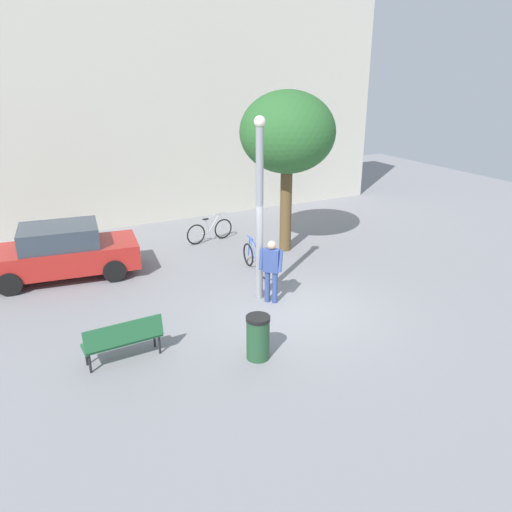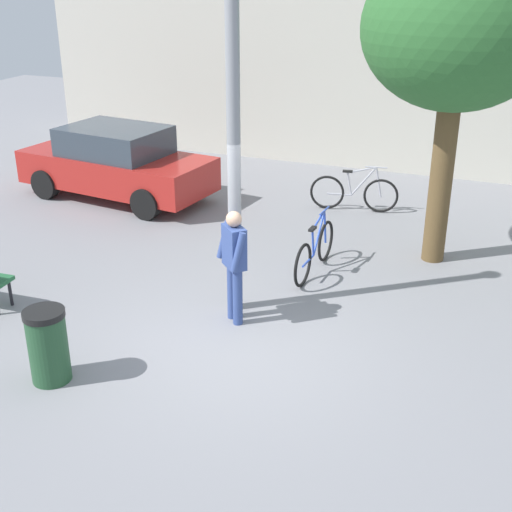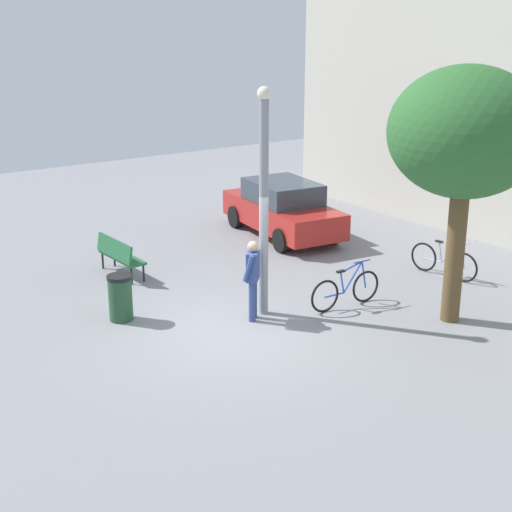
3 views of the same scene
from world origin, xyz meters
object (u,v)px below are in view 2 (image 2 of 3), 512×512
bicycle_silver (354,193)px  trash_bin (48,345)px  parked_car_red (117,163)px  lamppost (234,145)px  person_by_lamppost (234,259)px  bicycle_blue (315,251)px  plaza_tree (458,31)px

bicycle_silver → trash_bin: (-1.97, -7.43, 0.10)m
bicycle_silver → parked_car_red: (-4.98, -1.05, 0.39)m
parked_car_red → trash_bin: parked_car_red is taller
bicycle_silver → parked_car_red: 5.10m
lamppost → person_by_lamppost: lamppost is taller
lamppost → trash_bin: size_ratio=4.86×
trash_bin → parked_car_red: bearing=115.2°
bicycle_blue → trash_bin: bicycle_blue is taller
plaza_tree → parked_car_red: bearing=172.6°
person_by_lamppost → plaza_tree: plaza_tree is taller
plaza_tree → parked_car_red: 7.55m
person_by_lamppost → bicycle_silver: 5.27m
trash_bin → person_by_lamppost: bearing=55.4°
parked_car_red → bicycle_blue: bearing=-22.9°
bicycle_silver → person_by_lamppost: bearing=-94.9°
parked_car_red → trash_bin: bearing=-64.8°
person_by_lamppost → plaza_tree: bearing=54.6°
parked_car_red → trash_bin: 7.06m
lamppost → plaza_tree: bearing=49.5°
person_by_lamppost → trash_bin: person_by_lamppost is taller
parked_car_red → person_by_lamppost: bearing=-42.6°
bicycle_blue → lamppost: bearing=-113.9°
person_by_lamppost → bicycle_blue: size_ratio=0.92×
plaza_tree → person_by_lamppost: bearing=-125.4°
person_by_lamppost → parked_car_red: person_by_lamppost is taller
plaza_tree → bicycle_blue: bearing=-144.0°
bicycle_silver → plaza_tree: bearing=-45.7°
lamppost → trash_bin: (-1.38, -2.59, -2.00)m
lamppost → plaza_tree: plaza_tree is taller
lamppost → bicycle_blue: bearing=66.1°
lamppost → parked_car_red: 6.04m
plaza_tree → parked_car_red: plaza_tree is taller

